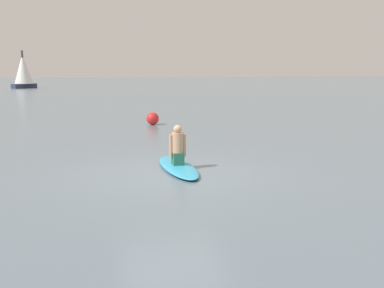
{
  "coord_description": "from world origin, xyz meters",
  "views": [
    {
      "loc": [
        2.73,
        9.22,
        2.42
      ],
      "look_at": [
        -0.64,
        -0.42,
        0.64
      ],
      "focal_mm": 38.54,
      "sensor_mm": 36.0,
      "label": 1
    }
  ],
  "objects_px": {
    "surfboard": "(178,167)",
    "person_paddler": "(178,147)",
    "sailboat_center_horizon": "(23,71)",
    "buoy_marker": "(153,119)"
  },
  "relations": [
    {
      "from": "surfboard",
      "to": "person_paddler",
      "type": "height_order",
      "value": "person_paddler"
    },
    {
      "from": "surfboard",
      "to": "person_paddler",
      "type": "bearing_deg",
      "value": 93.41
    },
    {
      "from": "surfboard",
      "to": "sailboat_center_horizon",
      "type": "relative_size",
      "value": 0.49
    },
    {
      "from": "sailboat_center_horizon",
      "to": "buoy_marker",
      "type": "distance_m",
      "value": 51.08
    },
    {
      "from": "buoy_marker",
      "to": "person_paddler",
      "type": "bearing_deg",
      "value": 80.08
    },
    {
      "from": "person_paddler",
      "to": "sailboat_center_horizon",
      "type": "bearing_deg",
      "value": -170.54
    },
    {
      "from": "buoy_marker",
      "to": "sailboat_center_horizon",
      "type": "bearing_deg",
      "value": -81.14
    },
    {
      "from": "person_paddler",
      "to": "sailboat_center_horizon",
      "type": "height_order",
      "value": "sailboat_center_horizon"
    },
    {
      "from": "surfboard",
      "to": "person_paddler",
      "type": "relative_size",
      "value": 2.77
    },
    {
      "from": "sailboat_center_horizon",
      "to": "buoy_marker",
      "type": "height_order",
      "value": "sailboat_center_horizon"
    }
  ]
}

